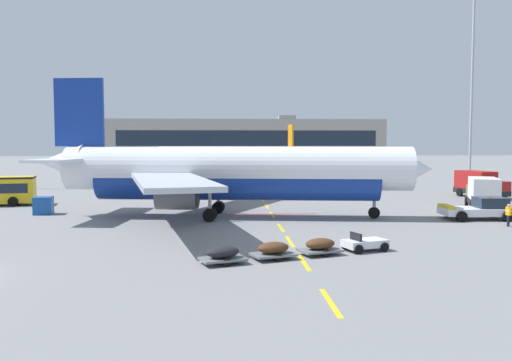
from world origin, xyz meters
TOP-DOWN VIEW (x-y plane):
  - ground at (40.00, 40.00)m, footprint 400.00×400.00m
  - apron_paint_markings at (18.00, 37.34)m, footprint 8.00×94.99m
  - airliner_foreground at (14.19, 20.37)m, footprint 34.81×34.36m
  - pushback_tug at (35.45, 17.71)m, footprint 6.12×3.42m
  - airliner_mid_left at (27.23, 105.77)m, footprint 29.87×30.28m
  - catering_truck at (44.01, 35.28)m, footprint 4.08×7.38m
  - fuel_service_truck at (1.81, 39.55)m, footprint 2.84×7.07m
  - ground_power_truck at (38.96, 24.38)m, footprint 4.55×7.40m
  - baggage_train at (17.85, 3.73)m, footprint 11.42×5.28m
  - ground_crew_worker at (35.83, 13.88)m, footprint 0.31×0.70m
  - uld_cargo_container at (-2.86, 23.30)m, footprint 1.79×1.75m
  - apron_light_mast_far at (49.46, 49.55)m, footprint 1.80×1.80m
  - terminal_satellite at (21.69, 165.83)m, footprint 96.96×18.34m

SIDE VIEW (x-z plane):
  - ground at x=40.00m, z-range 0.00..0.00m
  - apron_paint_markings at x=18.00m, z-range 0.00..0.01m
  - baggage_train at x=17.85m, z-range -0.04..1.10m
  - uld_cargo_container at x=-2.86m, z-range 0.00..1.60m
  - pushback_tug at x=35.45m, z-range -0.14..1.94m
  - ground_crew_worker at x=35.83m, z-range 0.13..1.90m
  - catering_truck at x=44.01m, z-range 0.08..3.22m
  - fuel_service_truck at x=1.81m, z-range 0.08..3.22m
  - ground_power_truck at x=38.96m, z-range 0.08..3.22m
  - airliner_mid_left at x=27.23m, z-range -1.87..8.74m
  - airliner_foreground at x=14.19m, z-range -2.15..10.05m
  - terminal_satellite at x=21.69m, z-range -0.78..15.48m
  - apron_light_mast_far at x=49.46m, z-range 3.21..32.36m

